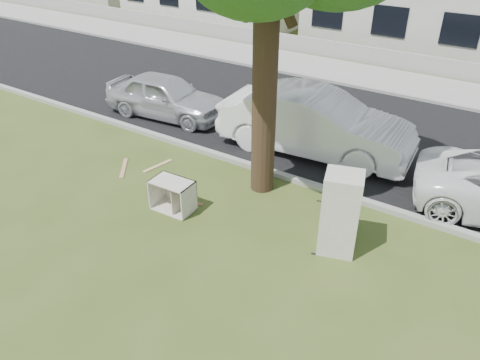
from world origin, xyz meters
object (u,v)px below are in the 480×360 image
Objects in this scene: car_center at (315,123)px; fridge at (340,213)px; car_left at (166,96)px; cabinet at (173,195)px.

fridge is at bearing -153.01° from car_center.
car_left is at bearing 138.49° from fridge.
cabinet is at bearing 157.05° from car_center.
fridge is 1.84× the size of cabinet.
car_center is at bearing 104.58° from fridge.
car_center is (-2.17, 3.49, 0.01)m from fridge.
fridge is at bearing -120.18° from car_left.
cabinet is at bearing 173.82° from fridge.
fridge reaches higher than car_left.
car_left reaches higher than cabinet.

